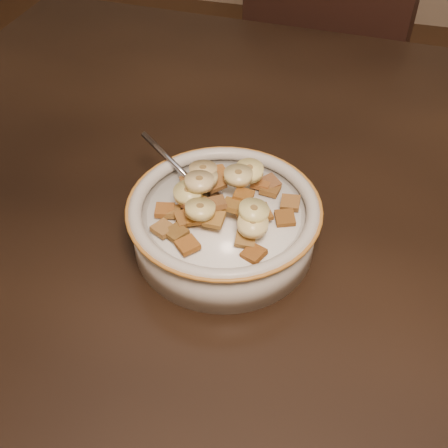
% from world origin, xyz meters
% --- Properties ---
extents(table, '(1.44, 0.96, 0.04)m').
position_xyz_m(table, '(0.00, 0.00, 0.73)').
color(table, black).
rests_on(table, floor).
extents(chair, '(0.53, 0.53, 0.95)m').
position_xyz_m(chair, '(-0.15, 0.60, 0.48)').
color(chair, black).
rests_on(chair, floor).
extents(cereal_bowl, '(0.20, 0.20, 0.05)m').
position_xyz_m(cereal_bowl, '(-0.16, -0.11, 0.77)').
color(cereal_bowl, '#B4AFA6').
rests_on(cereal_bowl, table).
extents(milk, '(0.17, 0.17, 0.00)m').
position_xyz_m(milk, '(-0.16, -0.11, 0.80)').
color(milk, white).
rests_on(milk, cereal_bowl).
extents(spoon, '(0.06, 0.06, 0.01)m').
position_xyz_m(spoon, '(-0.19, -0.09, 0.80)').
color(spoon, '#979BA7').
rests_on(spoon, cereal_bowl).
extents(cereal_square_0, '(0.02, 0.02, 0.01)m').
position_xyz_m(cereal_square_0, '(-0.09, -0.08, 0.81)').
color(cereal_square_0, '#945D28').
rests_on(cereal_square_0, milk).
extents(cereal_square_1, '(0.02, 0.02, 0.01)m').
position_xyz_m(cereal_square_1, '(-0.16, -0.14, 0.82)').
color(cereal_square_1, olive).
rests_on(cereal_square_1, milk).
extents(cereal_square_2, '(0.02, 0.02, 0.01)m').
position_xyz_m(cereal_square_2, '(-0.15, -0.11, 0.82)').
color(cereal_square_2, brown).
rests_on(cereal_square_2, milk).
extents(cereal_square_3, '(0.03, 0.03, 0.01)m').
position_xyz_m(cereal_square_3, '(-0.21, -0.07, 0.80)').
color(cereal_square_3, brown).
rests_on(cereal_square_3, milk).
extents(cereal_square_4, '(0.02, 0.02, 0.01)m').
position_xyz_m(cereal_square_4, '(-0.13, -0.06, 0.80)').
color(cereal_square_4, brown).
rests_on(cereal_square_4, milk).
extents(cereal_square_5, '(0.03, 0.03, 0.01)m').
position_xyz_m(cereal_square_5, '(-0.18, -0.05, 0.81)').
color(cereal_square_5, '#9A5523').
rests_on(cereal_square_5, milk).
extents(cereal_square_6, '(0.03, 0.03, 0.01)m').
position_xyz_m(cereal_square_6, '(-0.19, -0.14, 0.81)').
color(cereal_square_6, brown).
rests_on(cereal_square_6, milk).
extents(cereal_square_7, '(0.03, 0.03, 0.01)m').
position_xyz_m(cereal_square_7, '(-0.11, -0.16, 0.80)').
color(cereal_square_7, '#92531A').
rests_on(cereal_square_7, milk).
extents(cereal_square_8, '(0.03, 0.03, 0.01)m').
position_xyz_m(cereal_square_8, '(-0.12, -0.05, 0.80)').
color(cereal_square_8, brown).
rests_on(cereal_square_8, milk).
extents(cereal_square_9, '(0.02, 0.02, 0.01)m').
position_xyz_m(cereal_square_9, '(-0.20, -0.10, 0.81)').
color(cereal_square_9, olive).
rests_on(cereal_square_9, milk).
extents(cereal_square_10, '(0.03, 0.03, 0.01)m').
position_xyz_m(cereal_square_10, '(-0.18, -0.12, 0.82)').
color(cereal_square_10, olive).
rests_on(cereal_square_10, milk).
extents(cereal_square_11, '(0.02, 0.02, 0.01)m').
position_xyz_m(cereal_square_11, '(-0.13, -0.15, 0.81)').
color(cereal_square_11, olive).
rests_on(cereal_square_11, milk).
extents(cereal_square_12, '(0.03, 0.03, 0.01)m').
position_xyz_m(cereal_square_12, '(-0.21, -0.15, 0.81)').
color(cereal_square_12, '#9D6C36').
rests_on(cereal_square_12, milk).
extents(cereal_square_13, '(0.02, 0.02, 0.01)m').
position_xyz_m(cereal_square_13, '(-0.21, -0.13, 0.80)').
color(cereal_square_13, olive).
rests_on(cereal_square_13, milk).
extents(cereal_square_14, '(0.03, 0.03, 0.01)m').
position_xyz_m(cereal_square_14, '(-0.18, -0.17, 0.81)').
color(cereal_square_14, brown).
rests_on(cereal_square_14, milk).
extents(cereal_square_15, '(0.03, 0.03, 0.01)m').
position_xyz_m(cereal_square_15, '(-0.18, -0.13, 0.81)').
color(cereal_square_15, brown).
rests_on(cereal_square_15, milk).
extents(cereal_square_16, '(0.03, 0.03, 0.01)m').
position_xyz_m(cereal_square_16, '(-0.09, -0.10, 0.80)').
color(cereal_square_16, brown).
rests_on(cereal_square_16, milk).
extents(cereal_square_17, '(0.03, 0.03, 0.01)m').
position_xyz_m(cereal_square_17, '(-0.12, -0.11, 0.81)').
color(cereal_square_17, brown).
rests_on(cereal_square_17, milk).
extents(cereal_square_18, '(0.02, 0.02, 0.01)m').
position_xyz_m(cereal_square_18, '(-0.14, -0.10, 0.82)').
color(cereal_square_18, '#9B581E').
rests_on(cereal_square_18, milk).
extents(cereal_square_19, '(0.02, 0.02, 0.01)m').
position_xyz_m(cereal_square_19, '(-0.12, -0.06, 0.80)').
color(cereal_square_19, brown).
rests_on(cereal_square_19, milk).
extents(cereal_square_20, '(0.03, 0.03, 0.01)m').
position_xyz_m(cereal_square_20, '(-0.18, -0.08, 0.81)').
color(cereal_square_20, brown).
rests_on(cereal_square_20, milk).
extents(cereal_square_21, '(0.03, 0.03, 0.01)m').
position_xyz_m(cereal_square_21, '(-0.19, -0.12, 0.81)').
color(cereal_square_21, brown).
rests_on(cereal_square_21, milk).
extents(cereal_square_22, '(0.03, 0.03, 0.01)m').
position_xyz_m(cereal_square_22, '(-0.20, -0.16, 0.81)').
color(cereal_square_22, brown).
rests_on(cereal_square_22, milk).
extents(cereal_square_23, '(0.03, 0.03, 0.01)m').
position_xyz_m(cereal_square_23, '(-0.13, -0.12, 0.81)').
color(cereal_square_23, brown).
rests_on(cereal_square_23, milk).
extents(cereal_square_24, '(0.02, 0.02, 0.01)m').
position_xyz_m(cereal_square_24, '(-0.22, -0.13, 0.81)').
color(cereal_square_24, '#9D5E24').
rests_on(cereal_square_24, milk).
extents(cereal_square_25, '(0.03, 0.03, 0.01)m').
position_xyz_m(cereal_square_25, '(-0.16, -0.12, 0.82)').
color(cereal_square_25, brown).
rests_on(cereal_square_25, milk).
extents(banana_slice_0, '(0.04, 0.04, 0.02)m').
position_xyz_m(banana_slice_0, '(-0.18, -0.13, 0.82)').
color(banana_slice_0, '#D9C483').
rests_on(banana_slice_0, milk).
extents(banana_slice_1, '(0.03, 0.03, 0.01)m').
position_xyz_m(banana_slice_1, '(-0.12, -0.14, 0.82)').
color(banana_slice_1, '#FCE99E').
rests_on(banana_slice_1, milk).
extents(banana_slice_2, '(0.04, 0.04, 0.01)m').
position_xyz_m(banana_slice_2, '(-0.19, -0.10, 0.83)').
color(banana_slice_2, '#F7DB8E').
rests_on(banana_slice_2, milk).
extents(banana_slice_3, '(0.04, 0.04, 0.01)m').
position_xyz_m(banana_slice_3, '(-0.20, -0.11, 0.82)').
color(banana_slice_3, '#EFE18E').
rests_on(banana_slice_3, milk).
extents(banana_slice_4, '(0.04, 0.04, 0.01)m').
position_xyz_m(banana_slice_4, '(-0.15, -0.08, 0.83)').
color(banana_slice_4, '#DDC385').
rests_on(banana_slice_4, milk).
extents(banana_slice_5, '(0.04, 0.04, 0.01)m').
position_xyz_m(banana_slice_5, '(-0.14, -0.06, 0.83)').
color(banana_slice_5, '#FFE581').
rests_on(banana_slice_5, milk).
extents(banana_slice_6, '(0.04, 0.04, 0.01)m').
position_xyz_m(banana_slice_6, '(-0.19, -0.08, 0.82)').
color(banana_slice_6, beige).
rests_on(banana_slice_6, milk).
extents(banana_slice_7, '(0.04, 0.04, 0.01)m').
position_xyz_m(banana_slice_7, '(-0.19, -0.07, 0.82)').
color(banana_slice_7, tan).
rests_on(banana_slice_7, milk).
extents(banana_slice_8, '(0.04, 0.04, 0.02)m').
position_xyz_m(banana_slice_8, '(-0.12, -0.13, 0.83)').
color(banana_slice_8, '#FCF29B').
rests_on(banana_slice_8, milk).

